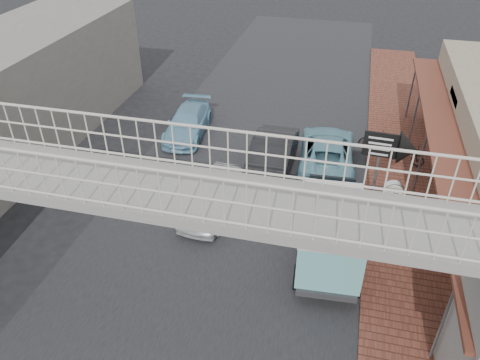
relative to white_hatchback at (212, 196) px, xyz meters
The scene contains 14 objects.
ground 2.16m from the white_hatchback, 68.63° to the right, with size 120.00×120.00×0.00m, color black.
road_strip 2.16m from the white_hatchback, 68.63° to the right, with size 10.00×60.00×0.01m, color black.
sidewalk 7.36m from the white_hatchback, ahead, with size 3.00×40.00×0.10m, color brown.
footbridge 6.45m from the white_hatchback, 82.79° to the right, with size 16.40×2.40×6.34m.
building_far_left 11.19m from the white_hatchback, 158.25° to the left, with size 5.00×14.00×5.00m, color gray.
white_hatchback is the anchor object (origin of this frame).
dark_sedan 3.46m from the white_hatchback, 60.19° to the left, with size 1.72×4.94×1.63m, color black.
angkot_curb 5.97m from the white_hatchback, 48.28° to the left, with size 2.33×5.05×1.40m, color #69A5B6.
angkot_far 6.41m from the white_hatchback, 117.44° to the left, with size 1.76×4.32×1.25m, color #73AAC7.
angkot_van 4.89m from the white_hatchback, 19.96° to the right, with size 2.31×4.57×2.18m.
motorcycle_near 9.07m from the white_hatchback, 35.69° to the left, with size 0.59×1.69×0.89m, color black.
motorcycle_far 8.71m from the white_hatchback, 46.03° to the left, with size 0.43×1.53×0.92m, color black.
street_clock 6.61m from the white_hatchback, ahead, with size 0.70×0.60×2.76m.
arrow_sign 7.26m from the white_hatchback, 13.97° to the left, with size 1.91×1.22×3.29m.
Camera 1 is at (3.77, -11.84, 11.18)m, focal length 35.00 mm.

